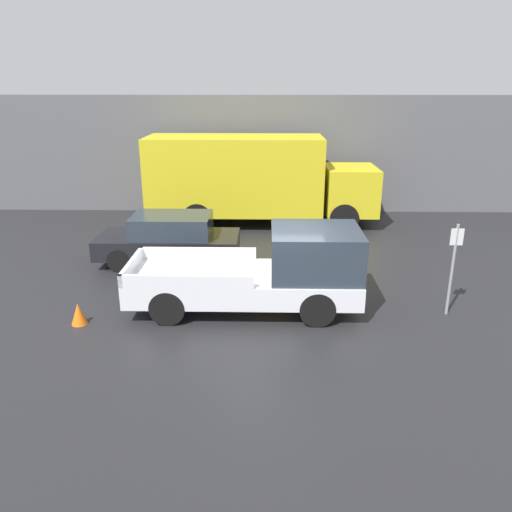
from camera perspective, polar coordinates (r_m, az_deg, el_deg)
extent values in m
plane|color=#232326|center=(12.34, 2.10, -6.49)|extent=(60.00, 60.00, 0.00)
cube|color=#56565B|center=(21.60, 1.81, 11.47)|extent=(28.00, 0.15, 4.86)
cube|color=silver|center=(12.34, -1.40, -3.14)|extent=(5.60, 2.09, 0.56)
cube|color=#28333D|center=(12.09, 6.82, 0.49)|extent=(2.13, 1.97, 1.11)
cube|color=silver|center=(13.23, -6.69, 0.31)|extent=(3.08, 0.10, 0.31)
cube|color=silver|center=(11.39, -8.00, -2.94)|extent=(3.08, 0.10, 0.31)
cube|color=silver|center=(12.61, -14.01, -1.12)|extent=(0.10, 2.09, 0.31)
cylinder|color=black|center=(13.33, 6.27, -2.61)|extent=(0.84, 0.26, 0.84)
cylinder|color=black|center=(11.64, 7.03, -6.02)|extent=(0.84, 0.26, 0.84)
cylinder|color=black|center=(13.47, -8.62, -2.48)|extent=(0.84, 0.26, 0.84)
cylinder|color=black|center=(11.80, -10.10, -5.82)|extent=(0.84, 0.26, 0.84)
cube|color=black|center=(15.71, -9.94, 1.32)|extent=(4.33, 1.81, 0.60)
cube|color=#28333D|center=(15.51, -9.60, 3.50)|extent=(2.38, 1.59, 0.64)
cylinder|color=black|center=(16.35, -4.74, 1.36)|extent=(0.70, 0.22, 0.70)
cylinder|color=black|center=(14.83, -5.36, -0.56)|extent=(0.70, 0.22, 0.70)
cylinder|color=black|center=(16.84, -13.88, 1.38)|extent=(0.70, 0.22, 0.70)
cylinder|color=black|center=(15.37, -15.36, -0.47)|extent=(0.70, 0.22, 0.70)
cube|color=gold|center=(19.91, 10.71, 7.46)|extent=(1.93, 2.37, 1.76)
cube|color=gold|center=(19.57, -2.42, 9.27)|extent=(6.68, 2.49, 2.90)
cylinder|color=black|center=(21.11, 9.15, 5.85)|extent=(1.09, 0.30, 1.09)
cylinder|color=black|center=(18.98, 10.02, 4.28)|extent=(1.09, 0.30, 1.09)
cylinder|color=black|center=(21.07, -5.91, 5.96)|extent=(1.09, 0.30, 1.09)
cylinder|color=black|center=(18.93, -6.70, 4.41)|extent=(1.09, 0.30, 1.09)
cylinder|color=gray|center=(12.72, 21.49, -1.53)|extent=(0.07, 0.07, 2.27)
cube|color=silver|center=(12.45, 21.99, 2.03)|extent=(0.30, 0.02, 0.40)
cone|color=orange|center=(12.40, -19.62, -6.23)|extent=(0.37, 0.37, 0.52)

